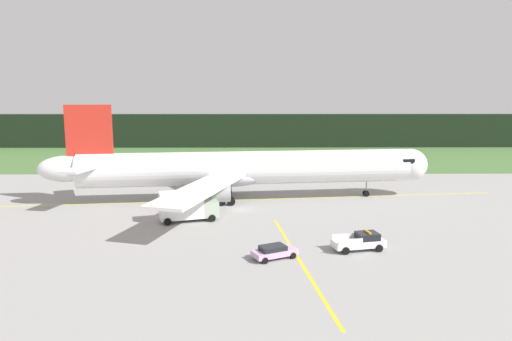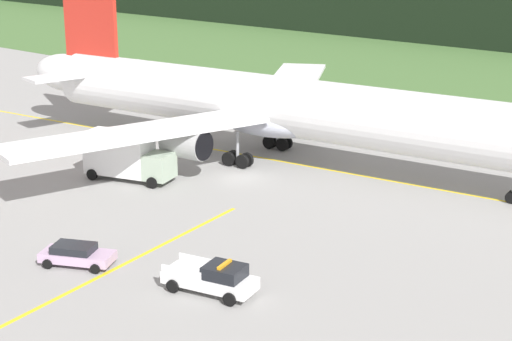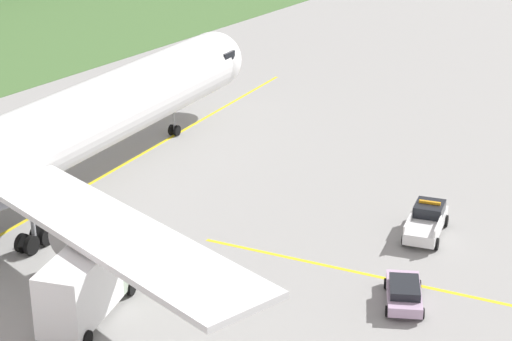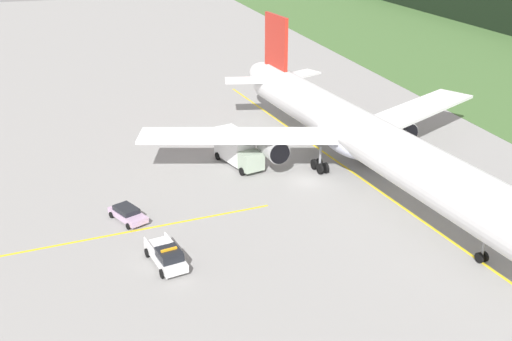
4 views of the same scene
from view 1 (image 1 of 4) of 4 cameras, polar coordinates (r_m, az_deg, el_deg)
The scene contains 9 objects.
ground at distance 63.55m, azimuth -2.04°, elevation -4.84°, with size 320.00×320.00×0.00m, color gray.
grass_verge at distance 115.43m, azimuth -1.38°, elevation 1.61°, with size 320.00×48.22×0.04m, color #466B35.
distant_tree_line at distance 139.43m, azimuth -1.24°, elevation 4.98°, with size 288.00×4.68×9.91m, color black.
taxiway_centerline_main at distance 69.33m, azimuth -1.06°, elevation -3.63°, with size 78.29×0.30×0.01m, color yellow.
taxiway_centerline_spur at distance 45.04m, azimuth 5.33°, elevation -10.92°, with size 27.80×0.30×0.01m, color yellow.
airliner at distance 68.35m, azimuth -1.61°, elevation 0.25°, with size 58.23×44.67×14.27m.
ops_pickup_truck at distance 48.26m, azimuth 12.87°, elevation -8.59°, with size 5.59×3.07×1.94m.
catering_truck at distance 57.83m, azimuth -8.65°, elevation -4.35°, with size 7.60×4.37×3.96m.
staff_car at distance 44.88m, azimuth 2.29°, elevation -10.01°, with size 4.71×3.52×1.30m.
Camera 1 is at (1.66, -61.59, 15.58)m, focal length 32.16 mm.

